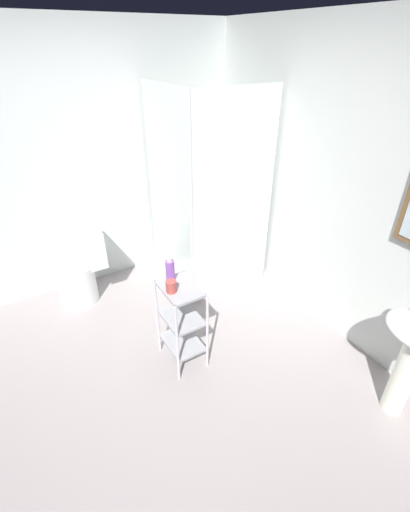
{
  "coord_description": "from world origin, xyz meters",
  "views": [
    {
      "loc": [
        1.65,
        -0.48,
        2.3
      ],
      "look_at": [
        -0.27,
        0.66,
        0.93
      ],
      "focal_mm": 24.74,
      "sensor_mm": 36.0,
      "label": 1
    }
  ],
  "objects_px": {
    "shower_stall": "(205,240)",
    "storage_cart": "(181,318)",
    "conditioner_bottle_purple": "(170,270)",
    "rinse_cup": "(171,286)",
    "toilet": "(81,273)"
  },
  "relations": [
    {
      "from": "shower_stall",
      "to": "conditioner_bottle_purple",
      "type": "relative_size",
      "value": 9.54
    },
    {
      "from": "toilet",
      "to": "storage_cart",
      "type": "bearing_deg",
      "value": 21.93
    },
    {
      "from": "conditioner_bottle_purple",
      "to": "rinse_cup",
      "type": "bearing_deg",
      "value": -23.76
    },
    {
      "from": "toilet",
      "to": "storage_cart",
      "type": "distance_m",
      "value": 1.33
    },
    {
      "from": "conditioner_bottle_purple",
      "to": "shower_stall",
      "type": "bearing_deg",
      "value": 136.3
    },
    {
      "from": "toilet",
      "to": "conditioner_bottle_purple",
      "type": "relative_size",
      "value": 3.62
    },
    {
      "from": "conditioner_bottle_purple",
      "to": "rinse_cup",
      "type": "relative_size",
      "value": 2.32
    },
    {
      "from": "toilet",
      "to": "shower_stall",
      "type": "bearing_deg",
      "value": 77.76
    },
    {
      "from": "conditioner_bottle_purple",
      "to": "rinse_cup",
      "type": "height_order",
      "value": "conditioner_bottle_purple"
    },
    {
      "from": "toilet",
      "to": "rinse_cup",
      "type": "distance_m",
      "value": 1.39
    },
    {
      "from": "toilet",
      "to": "rinse_cup",
      "type": "bearing_deg",
      "value": 18.64
    },
    {
      "from": "toilet",
      "to": "rinse_cup",
      "type": "relative_size",
      "value": 8.42
    },
    {
      "from": "shower_stall",
      "to": "rinse_cup",
      "type": "distance_m",
      "value": 1.33
    },
    {
      "from": "shower_stall",
      "to": "storage_cart",
      "type": "height_order",
      "value": "shower_stall"
    },
    {
      "from": "shower_stall",
      "to": "toilet",
      "type": "relative_size",
      "value": 2.63
    }
  ]
}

